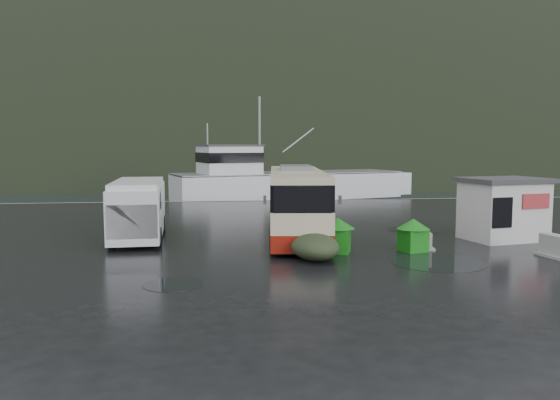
{
  "coord_description": "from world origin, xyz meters",
  "views": [
    {
      "loc": [
        -2.88,
        -22.94,
        4.39
      ],
      "look_at": [
        0.19,
        3.64,
        1.7
      ],
      "focal_mm": 35.0,
      "sensor_mm": 36.0,
      "label": 1
    }
  ],
  "objects": [
    {
      "name": "ground",
      "position": [
        0.0,
        0.0,
        0.0
      ],
      "size": [
        160.0,
        160.0,
        0.0
      ],
      "primitive_type": "plane",
      "color": "black",
      "rests_on": "ground"
    },
    {
      "name": "jersey_barrier_a",
      "position": [
        5.88,
        -0.73,
        0.0
      ],
      "size": [
        0.96,
        1.55,
        0.72
      ],
      "primitive_type": null,
      "rotation": [
        0.0,
        0.0,
        -0.17
      ],
      "color": "#999993",
      "rests_on": "ground"
    },
    {
      "name": "jersey_barrier_b",
      "position": [
        10.39,
        -3.33,
        0.0
      ],
      "size": [
        1.17,
        1.88,
        0.87
      ],
      "primitive_type": null,
      "rotation": [
        0.0,
        0.0,
        0.18
      ],
      "color": "#999993",
      "rests_on": "ground"
    },
    {
      "name": "ticket_kiosk",
      "position": [
        10.34,
        0.87,
        0.0
      ],
      "size": [
        4.18,
        3.49,
        2.89
      ],
      "primitive_type": null,
      "rotation": [
        0.0,
        0.0,
        0.2
      ],
      "color": "silver",
      "rests_on": "ground"
    },
    {
      "name": "harbor_water",
      "position": [
        0.0,
        110.0,
        0.0
      ],
      "size": [
        300.0,
        180.0,
        0.02
      ],
      "primitive_type": "cube",
      "color": "black",
      "rests_on": "ground"
    },
    {
      "name": "puddles",
      "position": [
        4.51,
        -1.33,
        0.01
      ],
      "size": [
        14.03,
        12.38,
        0.01
      ],
      "color": "black",
      "rests_on": "ground"
    },
    {
      "name": "dome_tent",
      "position": [
        0.83,
        -2.54,
        0.0
      ],
      "size": [
        1.98,
        2.66,
        1.0
      ],
      "primitive_type": null,
      "rotation": [
        0.0,
        0.0,
        0.07
      ],
      "color": "#2E3922",
      "rests_on": "ground"
    },
    {
      "name": "fishing_trawler",
      "position": [
        3.79,
        27.55,
        0.0
      ],
      "size": [
        25.88,
        12.64,
        10.14
      ],
      "primitive_type": null,
      "rotation": [
        0.0,
        0.0,
        0.29
      ],
      "color": "silver",
      "rests_on": "ground"
    },
    {
      "name": "coach_bus",
      "position": [
        1.0,
        3.57,
        0.0
      ],
      "size": [
        4.23,
        12.25,
        3.39
      ],
      "primitive_type": null,
      "rotation": [
        0.0,
        0.0,
        -0.1
      ],
      "color": "beige",
      "rests_on": "ground"
    },
    {
      "name": "white_van",
      "position": [
        -6.56,
        3.0,
        0.0
      ],
      "size": [
        2.65,
        6.77,
        2.78
      ],
      "primitive_type": null,
      "rotation": [
        0.0,
        0.0,
        0.06
      ],
      "color": "silver",
      "rests_on": "ground"
    },
    {
      "name": "waste_bin_right",
      "position": [
        2.0,
        -1.24,
        0.0
      ],
      "size": [
        1.33,
        1.33,
        1.45
      ],
      "primitive_type": null,
      "rotation": [
        0.0,
        0.0,
        -0.35
      ],
      "color": "#157816",
      "rests_on": "ground"
    },
    {
      "name": "quay_edge",
      "position": [
        0.0,
        20.0,
        0.0
      ],
      "size": [
        160.0,
        0.6,
        1.5
      ],
      "primitive_type": "cube",
      "color": "#999993",
      "rests_on": "ground"
    },
    {
      "name": "headland",
      "position": [
        10.0,
        250.0,
        0.0
      ],
      "size": [
        780.0,
        540.0,
        570.0
      ],
      "primitive_type": "ellipsoid",
      "color": "black",
      "rests_on": "ground"
    },
    {
      "name": "waste_bin_left",
      "position": [
        5.16,
        -1.41,
        0.0
      ],
      "size": [
        1.22,
        1.22,
        1.37
      ],
      "primitive_type": null,
      "rotation": [
        0.0,
        0.0,
        0.29
      ],
      "color": "#157816",
      "rests_on": "ground"
    }
  ]
}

